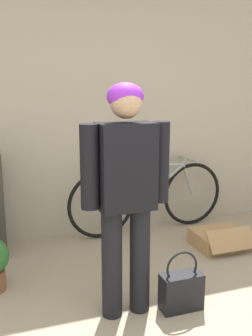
% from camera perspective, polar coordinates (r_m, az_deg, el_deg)
% --- Properties ---
extents(wall_back, '(8.00, 0.07, 2.60)m').
position_cam_1_polar(wall_back, '(4.02, -7.42, 8.29)').
color(wall_back, '#B7AD99').
rests_on(wall_back, ground_plane).
extents(person, '(0.60, 0.24, 1.58)m').
position_cam_1_polar(person, '(2.56, -0.01, -2.20)').
color(person, black).
rests_on(person, ground_plane).
extents(bicycle, '(1.78, 0.46, 0.78)m').
position_cam_1_polar(bicycle, '(4.21, 3.31, -4.19)').
color(bicycle, black).
rests_on(bicycle, ground_plane).
extents(handbag, '(0.30, 0.14, 0.44)m').
position_cam_1_polar(handbag, '(2.92, 8.02, -17.11)').
color(handbag, black).
rests_on(handbag, ground_plane).
extents(cardboard_box, '(0.50, 0.47, 0.23)m').
position_cam_1_polar(cardboard_box, '(4.01, 13.43, -9.93)').
color(cardboard_box, tan).
rests_on(cardboard_box, ground_plane).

